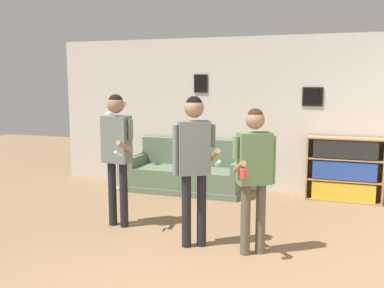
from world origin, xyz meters
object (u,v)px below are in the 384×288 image
at_px(bookshelf, 344,170).
at_px(person_player_foreground_center, 194,155).
at_px(floor_lamp, 116,129).
at_px(person_player_foreground_left, 117,145).
at_px(person_watcher_holding_cup, 254,166).
at_px(couch, 187,174).

distance_m(bookshelf, person_player_foreground_center, 3.17).
relative_size(floor_lamp, person_player_foreground_left, 0.91).
height_order(person_player_foreground_left, person_player_foreground_center, same).
distance_m(floor_lamp, person_player_foreground_center, 3.07).
relative_size(floor_lamp, person_watcher_holding_cup, 0.98).
bearing_deg(person_watcher_holding_cup, person_player_foreground_left, 169.17).
bearing_deg(bookshelf, floor_lamp, -173.35).
height_order(floor_lamp, person_player_foreground_center, person_player_foreground_center).
height_order(floor_lamp, person_watcher_holding_cup, person_watcher_holding_cup).
xyz_separation_m(floor_lamp, person_player_foreground_center, (2.17, -2.16, 0.01)).
height_order(couch, person_watcher_holding_cup, person_watcher_holding_cup).
bearing_deg(person_player_foreground_center, floor_lamp, 135.15).
bearing_deg(person_player_foreground_left, couch, 82.48).
xyz_separation_m(couch, person_watcher_holding_cup, (1.62, -2.42, 0.72)).
xyz_separation_m(floor_lamp, person_player_foreground_left, (0.98, -1.80, 0.01)).
bearing_deg(bookshelf, person_watcher_holding_cup, -110.93).
height_order(couch, person_player_foreground_center, person_player_foreground_center).
distance_m(bookshelf, person_player_foreground_left, 3.71).
xyz_separation_m(bookshelf, person_watcher_holding_cup, (-1.00, -2.61, 0.49)).
xyz_separation_m(person_player_foreground_center, person_watcher_holding_cup, (0.70, -0.00, -0.09)).
bearing_deg(person_player_foreground_center, person_player_foreground_left, 163.13).
distance_m(bookshelf, person_watcher_holding_cup, 2.84).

